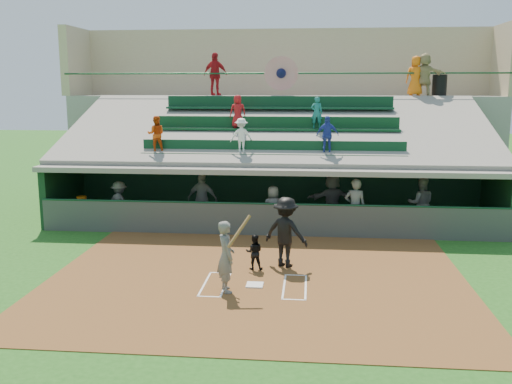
# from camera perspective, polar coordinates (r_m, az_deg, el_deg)

# --- Properties ---
(ground) EXTENTS (100.00, 100.00, 0.00)m
(ground) POSITION_cam_1_polar(r_m,az_deg,el_deg) (14.78, -0.12, -9.39)
(ground) COLOR #1D5317
(ground) RESTS_ON ground
(dirt_slab) EXTENTS (11.00, 9.00, 0.02)m
(dirt_slab) POSITION_cam_1_polar(r_m,az_deg,el_deg) (15.24, 0.06, -8.72)
(dirt_slab) COLOR brown
(dirt_slab) RESTS_ON ground
(home_plate) EXTENTS (0.43, 0.43, 0.03)m
(home_plate) POSITION_cam_1_polar(r_m,az_deg,el_deg) (14.76, -0.12, -9.27)
(home_plate) COLOR white
(home_plate) RESTS_ON dirt_slab
(batters_box_chalk) EXTENTS (2.65, 1.85, 0.01)m
(batters_box_chalk) POSITION_cam_1_polar(r_m,az_deg,el_deg) (14.77, -0.12, -9.31)
(batters_box_chalk) COLOR white
(batters_box_chalk) RESTS_ON dirt_slab
(dugout_floor) EXTENTS (16.00, 3.50, 0.04)m
(dugout_floor) POSITION_cam_1_polar(r_m,az_deg,el_deg) (21.22, 1.67, -3.14)
(dugout_floor) COLOR gray
(dugout_floor) RESTS_ON ground
(concourse_slab) EXTENTS (20.00, 3.00, 4.60)m
(concourse_slab) POSITION_cam_1_polar(r_m,az_deg,el_deg) (27.50, 2.65, 4.81)
(concourse_slab) COLOR gray
(concourse_slab) RESTS_ON ground
(grandstand) EXTENTS (20.40, 10.40, 7.80)m
(grandstand) POSITION_cam_1_polar(r_m,az_deg,el_deg) (24.54, 2.28, 4.03)
(grandstand) COLOR #454945
(grandstand) RESTS_ON ground
(batter_at_plate) EXTENTS (0.96, 0.81, 1.95)m
(batter_at_plate) POSITION_cam_1_polar(r_m,az_deg,el_deg) (14.12, -3.01, -6.42)
(batter_at_plate) COLOR #565853
(batter_at_plate) RESTS_ON dirt_slab
(catcher) EXTENTS (0.50, 0.40, 0.99)m
(catcher) POSITION_cam_1_polar(r_m,az_deg,el_deg) (15.87, -0.18, -6.02)
(catcher) COLOR black
(catcher) RESTS_ON dirt_slab
(home_umpire) EXTENTS (1.47, 1.18, 1.98)m
(home_umpire) POSITION_cam_1_polar(r_m,az_deg,el_deg) (16.04, 3.00, -4.01)
(home_umpire) COLOR black
(home_umpire) RESTS_ON dirt_slab
(dugout_bench) EXTENTS (13.14, 4.93, 0.41)m
(dugout_bench) POSITION_cam_1_polar(r_m,az_deg,el_deg) (22.28, 1.19, -1.88)
(dugout_bench) COLOR brown
(dugout_bench) RESTS_ON dugout_floor
(white_table) EXTENTS (0.89, 0.73, 0.69)m
(white_table) POSITION_cam_1_polar(r_m,az_deg,el_deg) (21.93, -16.90, -2.18)
(white_table) COLOR white
(white_table) RESTS_ON dugout_floor
(water_cooler) EXTENTS (0.36, 0.36, 0.36)m
(water_cooler) POSITION_cam_1_polar(r_m,az_deg,el_deg) (21.77, -17.03, -0.88)
(water_cooler) COLOR #D3620C
(water_cooler) RESTS_ON white_table
(dugout_player_a) EXTENTS (1.18, 0.94, 1.59)m
(dugout_player_a) POSITION_cam_1_polar(r_m,az_deg,el_deg) (21.41, -13.48, -1.07)
(dugout_player_a) COLOR #545651
(dugout_player_a) RESTS_ON dugout_floor
(dugout_player_b) EXTENTS (1.22, 0.72, 1.95)m
(dugout_player_b) POSITION_cam_1_polar(r_m,az_deg,el_deg) (20.70, -5.37, -0.72)
(dugout_player_b) COLOR #61635D
(dugout_player_b) RESTS_ON dugout_floor
(dugout_player_c) EXTENTS (0.89, 0.71, 1.59)m
(dugout_player_c) POSITION_cam_1_polar(r_m,az_deg,el_deg) (19.93, 1.73, -1.64)
(dugout_player_c) COLOR #5E605A
(dugout_player_c) RESTS_ON dugout_floor
(dugout_player_d) EXTENTS (1.86, 1.00, 1.91)m
(dugout_player_d) POSITION_cam_1_polar(r_m,az_deg,el_deg) (20.83, 7.62, -0.75)
(dugout_player_d) COLOR #535550
(dugout_player_d) RESTS_ON dugout_floor
(dugout_player_e) EXTENTS (0.71, 0.47, 1.94)m
(dugout_player_e) POSITION_cam_1_polar(r_m,az_deg,el_deg) (19.59, 9.86, -1.48)
(dugout_player_e) COLOR #565954
(dugout_player_e) RESTS_ON dugout_floor
(dugout_player_f) EXTENTS (0.96, 0.77, 1.87)m
(dugout_player_f) POSITION_cam_1_polar(r_m,az_deg,el_deg) (20.87, 16.16, -1.11)
(dugout_player_f) COLOR #5E605B
(dugout_player_f) RESTS_ON dugout_floor
(trash_bin) EXTENTS (0.63, 0.63, 0.94)m
(trash_bin) POSITION_cam_1_polar(r_m,az_deg,el_deg) (26.73, 17.87, 10.11)
(trash_bin) COLOR black
(trash_bin) RESTS_ON concourse_slab
(concourse_staff_a) EXTENTS (1.22, 0.74, 1.94)m
(concourse_staff_a) POSITION_cam_1_polar(r_m,az_deg,el_deg) (26.42, -4.08, 11.66)
(concourse_staff_a) COLOR #AD131B
(concourse_staff_a) RESTS_ON concourse_slab
(concourse_staff_b) EXTENTS (0.99, 0.80, 1.74)m
(concourse_staff_b) POSITION_cam_1_polar(r_m,az_deg,el_deg) (26.35, 15.67, 11.10)
(concourse_staff_b) COLOR orange
(concourse_staff_b) RESTS_ON concourse_slab
(concourse_staff_c) EXTENTS (1.80, 1.08, 1.85)m
(concourse_staff_c) POSITION_cam_1_polar(r_m,az_deg,el_deg) (26.35, 16.51, 11.17)
(concourse_staff_c) COLOR tan
(concourse_staff_c) RESTS_ON concourse_slab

